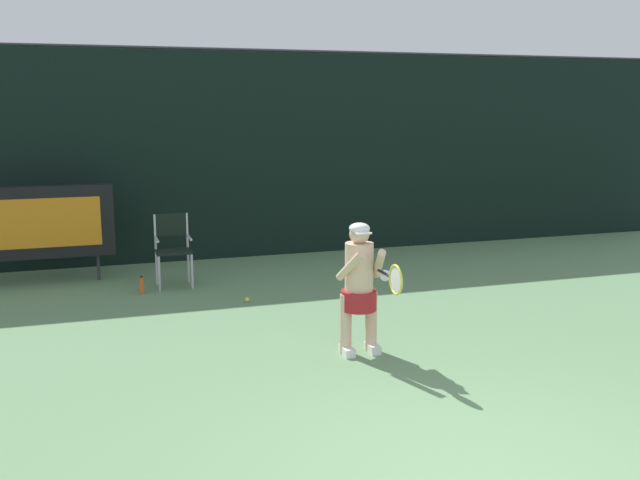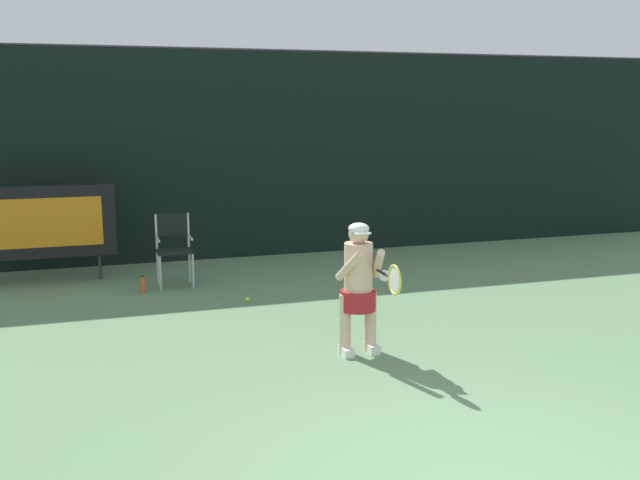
% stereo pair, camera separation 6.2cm
% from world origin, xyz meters
% --- Properties ---
extents(backdrop_screen, '(18.00, 0.12, 3.66)m').
position_xyz_m(backdrop_screen, '(0.00, 8.50, 1.81)').
color(backdrop_screen, black).
rests_on(backdrop_screen, ground).
extents(scoreboard, '(2.20, 0.21, 1.50)m').
position_xyz_m(scoreboard, '(-3.36, 7.47, 0.95)').
color(scoreboard, black).
rests_on(scoreboard, ground).
extents(umpire_chair, '(0.52, 0.44, 1.08)m').
position_xyz_m(umpire_chair, '(-1.45, 6.74, 0.62)').
color(umpire_chair, '#B7B7BC').
rests_on(umpire_chair, ground).
extents(water_bottle, '(0.07, 0.07, 0.27)m').
position_xyz_m(water_bottle, '(-1.95, 6.39, 0.12)').
color(water_bottle, '#DA5C22').
rests_on(water_bottle, ground).
extents(tennis_player, '(0.52, 0.59, 1.45)m').
position_xyz_m(tennis_player, '(0.14, 3.08, 0.79)').
color(tennis_player, white).
rests_on(tennis_player, ground).
extents(tennis_racket, '(0.03, 0.60, 0.31)m').
position_xyz_m(tennis_racket, '(0.26, 2.41, 0.98)').
color(tennis_racket, black).
extents(tennis_ball_loose, '(0.07, 0.07, 0.07)m').
position_xyz_m(tennis_ball_loose, '(-0.60, 5.47, 0.03)').
color(tennis_ball_loose, '#CCDB3D').
rests_on(tennis_ball_loose, ground).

